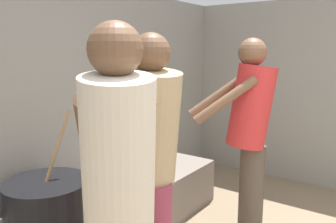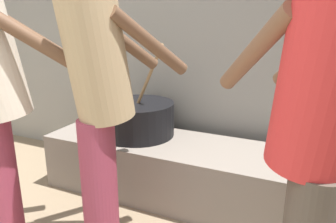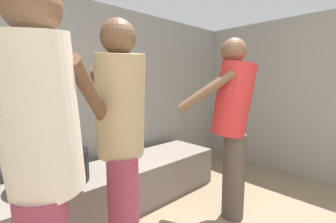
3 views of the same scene
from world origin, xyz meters
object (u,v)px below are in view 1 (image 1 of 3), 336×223
at_px(cook_in_red_shirt, 250,127).
at_px(cook_in_cream_shirt, 119,194).
at_px(cook_in_tan_shirt, 152,156).
at_px(cooking_pot_main, 47,199).

bearing_deg(cook_in_red_shirt, cook_in_cream_shirt, -177.90).
height_order(cook_in_tan_shirt, cook_in_red_shirt, cook_in_tan_shirt).
xyz_separation_m(cook_in_tan_shirt, cook_in_cream_shirt, (-0.51, -0.23, 0.01)).
relative_size(cook_in_tan_shirt, cook_in_cream_shirt, 0.99).
bearing_deg(cook_in_tan_shirt, cooking_pot_main, 105.41).
bearing_deg(cook_in_tan_shirt, cook_in_red_shirt, -9.28).
bearing_deg(cook_in_red_shirt, cooking_pot_main, 143.92).
height_order(cook_in_red_shirt, cook_in_cream_shirt, cook_in_cream_shirt).
distance_m(cooking_pot_main, cook_in_tan_shirt, 0.85).
distance_m(cook_in_tan_shirt, cook_in_cream_shirt, 0.56).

